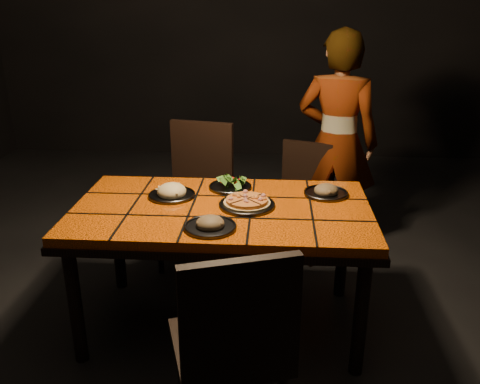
# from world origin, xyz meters

# --- Properties ---
(room_shell) EXTENTS (6.04, 7.04, 3.08)m
(room_shell) POSITION_xyz_m (0.00, 0.00, 1.50)
(room_shell) COLOR black
(room_shell) RESTS_ON ground
(dining_table) EXTENTS (1.62, 0.92, 0.75)m
(dining_table) POSITION_xyz_m (0.00, 0.00, 0.67)
(dining_table) COLOR #F15D07
(dining_table) RESTS_ON ground
(chair_near) EXTENTS (0.56, 0.56, 0.97)m
(chair_near) POSITION_xyz_m (0.14, -0.90, 0.56)
(chair_near) COLOR black
(chair_near) RESTS_ON ground
(chair_far_left) EXTENTS (0.54, 0.54, 1.00)m
(chair_far_left) POSITION_xyz_m (-0.26, 0.80, 0.57)
(chair_far_left) COLOR black
(chair_far_left) RESTS_ON ground
(chair_far_right) EXTENTS (0.48, 0.48, 0.83)m
(chair_far_right) POSITION_xyz_m (0.49, 0.99, 0.47)
(chair_far_right) COLOR black
(chair_far_right) RESTS_ON ground
(diner) EXTENTS (0.68, 0.54, 1.63)m
(diner) POSITION_xyz_m (0.73, 1.11, 0.81)
(diner) COLOR brown
(diner) RESTS_ON ground
(plate_pizza) EXTENTS (0.36, 0.36, 0.04)m
(plate_pizza) POSITION_xyz_m (0.14, 0.01, 0.77)
(plate_pizza) COLOR #333337
(plate_pizza) RESTS_ON dining_table
(plate_pasta) EXTENTS (0.26, 0.26, 0.09)m
(plate_pasta) POSITION_xyz_m (-0.30, 0.12, 0.77)
(plate_pasta) COLOR #333337
(plate_pasta) RESTS_ON dining_table
(plate_salad) EXTENTS (0.25, 0.25, 0.07)m
(plate_salad) POSITION_xyz_m (0.02, 0.28, 0.78)
(plate_salad) COLOR #333337
(plate_salad) RESTS_ON dining_table
(plate_mushroom_a) EXTENTS (0.26, 0.26, 0.08)m
(plate_mushroom_a) POSITION_xyz_m (-0.03, -0.28, 0.77)
(plate_mushroom_a) COLOR #333337
(plate_mushroom_a) RESTS_ON dining_table
(plate_mushroom_b) EXTENTS (0.25, 0.25, 0.08)m
(plate_mushroom_b) POSITION_xyz_m (0.58, 0.21, 0.77)
(plate_mushroom_b) COLOR #333337
(plate_mushroom_b) RESTS_ON dining_table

